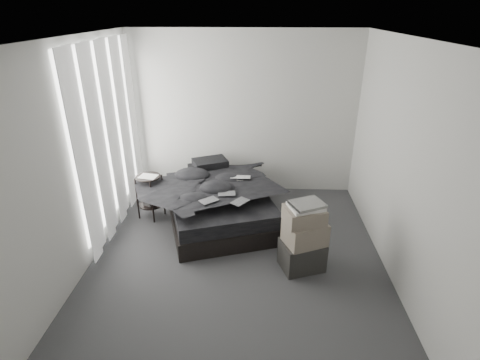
{
  "coord_description": "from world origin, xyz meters",
  "views": [
    {
      "loc": [
        0.22,
        -3.77,
        2.87
      ],
      "look_at": [
        0.0,
        0.8,
        0.75
      ],
      "focal_mm": 28.0,
      "sensor_mm": 36.0,
      "label": 1
    }
  ],
  "objects_px": {
    "bed": "(219,212)",
    "side_stand": "(150,197)",
    "laptop": "(240,174)",
    "box_lower": "(302,255)"
  },
  "relations": [
    {
      "from": "bed",
      "to": "side_stand",
      "type": "xyz_separation_m",
      "value": [
        -1.01,
        0.04,
        0.2
      ]
    },
    {
      "from": "side_stand",
      "to": "laptop",
      "type": "bearing_deg",
      "value": 4.45
    },
    {
      "from": "bed",
      "to": "box_lower",
      "type": "xyz_separation_m",
      "value": [
        1.11,
        -1.07,
        0.05
      ]
    },
    {
      "from": "laptop",
      "to": "bed",
      "type": "bearing_deg",
      "value": -154.5
    },
    {
      "from": "bed",
      "to": "box_lower",
      "type": "height_order",
      "value": "box_lower"
    },
    {
      "from": "box_lower",
      "to": "laptop",
      "type": "bearing_deg",
      "value": 123.21
    },
    {
      "from": "box_lower",
      "to": "bed",
      "type": "bearing_deg",
      "value": 135.84
    },
    {
      "from": "side_stand",
      "to": "box_lower",
      "type": "bearing_deg",
      "value": -27.78
    },
    {
      "from": "bed",
      "to": "laptop",
      "type": "xyz_separation_m",
      "value": [
        0.31,
        0.14,
        0.54
      ]
    },
    {
      "from": "side_stand",
      "to": "box_lower",
      "type": "height_order",
      "value": "side_stand"
    }
  ]
}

